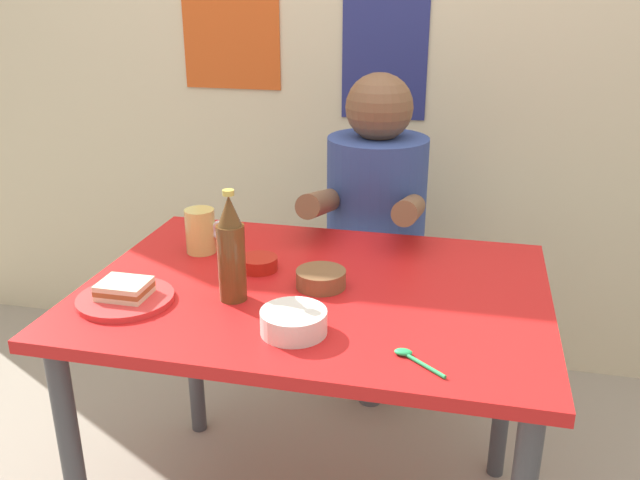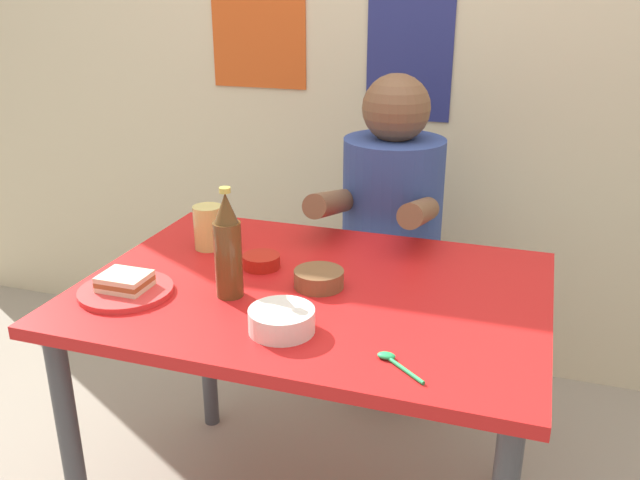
% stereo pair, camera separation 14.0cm
% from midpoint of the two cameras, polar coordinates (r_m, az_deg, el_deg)
% --- Properties ---
extents(wall_back, '(4.40, 0.09, 2.60)m').
position_cam_midpoint_polar(wall_back, '(2.50, 9.32, 17.95)').
color(wall_back, beige).
rests_on(wall_back, ground).
extents(dining_table, '(1.10, 0.80, 0.74)m').
position_cam_midpoint_polar(dining_table, '(1.66, 1.88, -6.87)').
color(dining_table, red).
rests_on(dining_table, ground).
extents(stool, '(0.34, 0.34, 0.45)m').
position_cam_midpoint_polar(stool, '(2.33, 7.49, -6.59)').
color(stool, '#4C4C51').
rests_on(stool, ground).
extents(person_seated, '(0.33, 0.56, 0.72)m').
position_cam_midpoint_polar(person_seated, '(2.16, 7.95, 3.11)').
color(person_seated, '#33478C').
rests_on(person_seated, stool).
extents(plate_orange, '(0.22, 0.22, 0.01)m').
position_cam_midpoint_polar(plate_orange, '(1.62, -13.78, -4.26)').
color(plate_orange, red).
rests_on(plate_orange, dining_table).
extents(sandwich, '(0.11, 0.09, 0.04)m').
position_cam_midpoint_polar(sandwich, '(1.61, -13.86, -3.45)').
color(sandwich, beige).
rests_on(sandwich, plate_orange).
extents(beer_mug, '(0.13, 0.08, 0.12)m').
position_cam_midpoint_polar(beer_mug, '(1.84, -7.23, 1.05)').
color(beer_mug, '#D1BC66').
rests_on(beer_mug, dining_table).
extents(beer_bottle, '(0.06, 0.06, 0.26)m').
position_cam_midpoint_polar(beer_bottle, '(1.53, -5.25, -0.72)').
color(beer_bottle, '#593819').
rests_on(beer_bottle, dining_table).
extents(sambal_bowl_red, '(0.10, 0.10, 0.03)m').
position_cam_midpoint_polar(sambal_bowl_red, '(1.72, -2.68, -1.80)').
color(sambal_bowl_red, '#B21E14').
rests_on(sambal_bowl_red, dining_table).
extents(rice_bowl_white, '(0.14, 0.14, 0.05)m').
position_cam_midpoint_polar(rice_bowl_white, '(1.41, -0.42, -6.79)').
color(rice_bowl_white, silver).
rests_on(rice_bowl_white, dining_table).
extents(condiment_bowl_brown, '(0.12, 0.12, 0.04)m').
position_cam_midpoint_polar(condiment_bowl_brown, '(1.61, 2.39, -3.27)').
color(condiment_bowl_brown, brown).
rests_on(condiment_bowl_brown, dining_table).
extents(spoon, '(0.11, 0.08, 0.01)m').
position_cam_midpoint_polar(spoon, '(1.32, 9.32, -10.17)').
color(spoon, '#26A559').
rests_on(spoon, dining_table).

